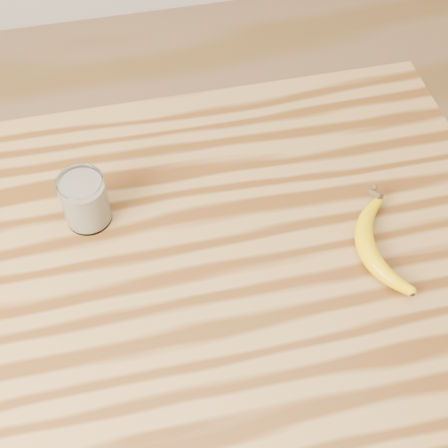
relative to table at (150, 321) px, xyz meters
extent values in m
cube|color=olive|center=(0.00, 0.00, 0.11)|extent=(1.20, 0.80, 0.04)
cylinder|color=brown|center=(0.54, 0.34, -0.34)|extent=(0.06, 0.06, 0.86)
cylinder|color=white|center=(-0.07, 0.14, 0.18)|extent=(0.07, 0.07, 0.09)
torus|color=white|center=(-0.07, 0.14, 0.22)|extent=(0.07, 0.07, 0.00)
cylinder|color=beige|center=(-0.07, 0.14, 0.17)|extent=(0.07, 0.07, 0.08)
camera|label=1|loc=(0.02, -0.51, 0.94)|focal=50.00mm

